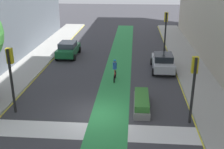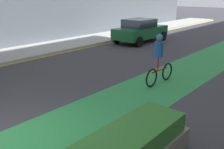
% 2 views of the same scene
% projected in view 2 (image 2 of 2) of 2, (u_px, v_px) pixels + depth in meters
% --- Properties ---
extents(car_green_left_far, '(2.02, 4.20, 1.57)m').
position_uv_depth(car_green_left_far, '(140.00, 30.00, 17.14)').
color(car_green_left_far, '#196033').
rests_on(car_green_left_far, ground_plane).
extents(cyclist_in_lane, '(0.32, 1.73, 1.86)m').
position_uv_depth(cyclist_in_lane, '(159.00, 58.00, 9.08)').
color(cyclist_in_lane, black).
rests_on(cyclist_in_lane, ground_plane).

